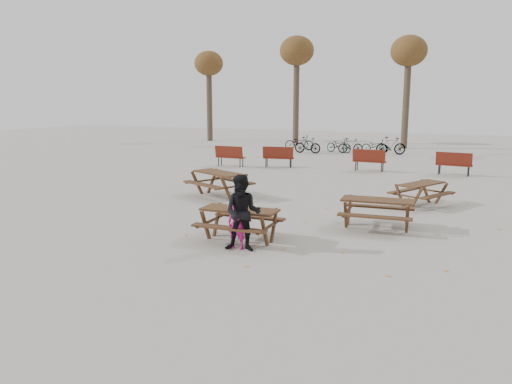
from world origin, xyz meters
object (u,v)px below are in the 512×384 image
at_px(food_tray, 241,209).
at_px(picnic_table_north, 219,184).
at_px(soda_bottle, 229,205).
at_px(child, 237,222).
at_px(adult, 243,213).
at_px(picnic_table_east, 377,214).
at_px(main_picnic_table, 240,217).
at_px(picnic_table_far, 421,195).

height_order(food_tray, picnic_table_north, picnic_table_north).
bearing_deg(soda_bottle, child, -48.82).
xyz_separation_m(adult, picnic_table_east, (2.42, 3.05, -0.46)).
relative_size(food_tray, child, 0.15).
bearing_deg(main_picnic_table, adult, -60.43).
xyz_separation_m(food_tray, picnic_table_north, (-2.93, 4.68, -0.36)).
relative_size(food_tray, picnic_table_north, 0.09).
xyz_separation_m(child, picnic_table_east, (2.59, 2.96, -0.22)).
xyz_separation_m(soda_bottle, picnic_table_far, (3.87, 5.79, -0.48)).
relative_size(child, adult, 0.72).
bearing_deg(child, adult, -27.98).
height_order(picnic_table_east, picnic_table_far, picnic_table_east).
height_order(main_picnic_table, picnic_table_east, picnic_table_east).
height_order(child, picnic_table_north, child).
xyz_separation_m(soda_bottle, picnic_table_east, (3.05, 2.43, -0.46)).
xyz_separation_m(main_picnic_table, soda_bottle, (-0.24, -0.07, 0.26)).
relative_size(main_picnic_table, adult, 1.06).
height_order(picnic_table_north, picnic_table_far, picnic_table_north).
bearing_deg(adult, child, 139.44).
bearing_deg(picnic_table_north, food_tray, -32.17).
distance_m(picnic_table_north, picnic_table_far, 6.59).
relative_size(soda_bottle, child, 0.14).
height_order(child, picnic_table_east, child).
xyz_separation_m(food_tray, picnic_table_far, (3.56, 5.80, -0.43)).
relative_size(adult, picnic_table_far, 1.00).
height_order(soda_bottle, picnic_table_east, soda_bottle).
distance_m(picnic_table_east, picnic_table_far, 3.45).
relative_size(main_picnic_table, picnic_table_east, 0.99).
bearing_deg(picnic_table_far, main_picnic_table, 175.23).
relative_size(soda_bottle, picnic_table_far, 0.10).
height_order(food_tray, adult, adult).
height_order(picnic_table_east, picnic_table_north, picnic_table_north).
distance_m(adult, picnic_table_far, 7.19).
relative_size(picnic_table_east, picnic_table_far, 1.07).
bearing_deg(main_picnic_table, picnic_table_east, 40.02).
relative_size(main_picnic_table, soda_bottle, 10.59).
relative_size(adult, picnic_table_north, 0.85).
height_order(soda_bottle, adult, adult).
bearing_deg(soda_bottle, food_tray, -1.98).
height_order(main_picnic_table, adult, adult).
bearing_deg(picnic_table_north, child, -33.54).
bearing_deg(food_tray, main_picnic_table, 128.31).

